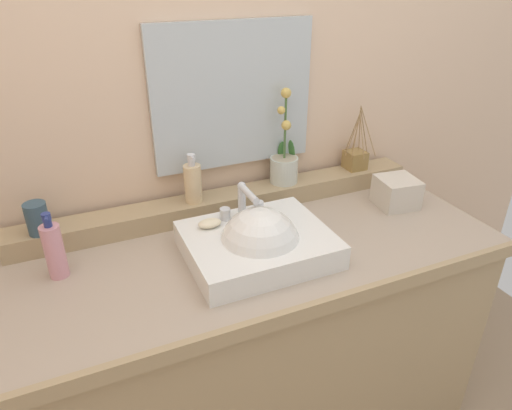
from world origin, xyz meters
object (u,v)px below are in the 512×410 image
Objects in this scene: potted_plant at (284,163)px; tumbler_cup at (37,218)px; lotion_bottle at (54,250)px; soap_dispenser at (193,182)px; tissue_box at (396,192)px; sink_basin at (259,246)px; soap_bar at (210,223)px; reed_diffuser at (355,159)px.

tumbler_cup is at bearing -177.75° from potted_plant.
potted_plant is 0.79m from lotion_bottle.
tissue_box is (0.68, -0.19, -0.08)m from soap_dispenser.
tumbler_cup is (-0.57, 0.28, 0.08)m from sink_basin.
lotion_bottle is at bearing 178.19° from tissue_box.
sink_basin is at bearing -169.80° from tissue_box.
soap_dispenser is at bearing 1.59° from tumbler_cup.
sink_basin is 0.56m from lotion_bottle.
soap_bar is at bearing 137.99° from sink_basin.
potted_plant reaches higher than lotion_bottle.
sink_basin is 1.68× the size of reed_diffuser.
soap_dispenser is (-0.34, -0.02, -0.00)m from potted_plant.
sink_basin is 0.16m from soap_bar.
soap_dispenser is 0.71m from tissue_box.
soap_dispenser is (-0.10, 0.29, 0.10)m from sink_basin.
lotion_bottle is (-0.77, -0.17, -0.06)m from potted_plant.
sink_basin is at bearing -70.59° from soap_dispenser.
potted_plant reaches higher than tumbler_cup.
soap_dispenser reaches higher than tissue_box.
lotion_bottle is at bearing -170.91° from reed_diffuser.
soap_bar is 0.21× the size of potted_plant.
sink_basin is at bearing -127.16° from potted_plant.
lotion_bottle is (-0.54, 0.14, 0.04)m from sink_basin.
lotion_bottle is at bearing -76.82° from tumbler_cup.
potted_plant is 2.58× the size of tissue_box.
sink_basin reaches higher than tissue_box.
lotion_bottle is at bearing 165.58° from sink_basin.
potted_plant reaches higher than soap_bar.
tissue_box is at bearing -80.08° from reed_diffuser.
lotion_bottle is at bearing -160.44° from soap_dispenser.
tissue_box is at bearing 0.14° from soap_bar.
soap_bar is at bearing -21.26° from tumbler_cup.
tissue_box is at bearing -1.81° from lotion_bottle.
reed_diffuser reaches higher than lotion_bottle.
reed_diffuser is at bearing 17.80° from soap_bar.
reed_diffuser is at bearing 30.00° from sink_basin.
sink_basin reaches higher than tumbler_cup.
sink_basin is 0.40m from potted_plant.
potted_plant is at bearing 31.05° from soap_bar.
lotion_bottle reaches higher than tumbler_cup.
soap_dispenser is 1.73× the size of tumbler_cup.
reed_diffuser is 1.26× the size of lotion_bottle.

